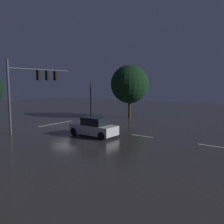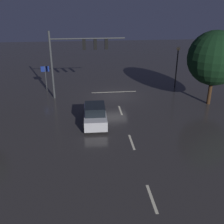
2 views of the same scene
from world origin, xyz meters
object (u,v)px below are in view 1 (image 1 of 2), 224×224
object	(u,v)px
traffic_signal_assembly	(33,82)
tree_left_near	(130,84)
street_lamp_left_kerb	(91,93)
car_approaching	(94,127)

from	to	relation	value
traffic_signal_assembly	tree_left_near	xyz separation A→B (m)	(-12.67, 3.38, -0.25)
street_lamp_left_kerb	tree_left_near	xyz separation A→B (m)	(-1.59, 5.50, 1.19)
car_approaching	tree_left_near	xyz separation A→B (m)	(-11.39, -3.27, 3.74)
traffic_signal_assembly	car_approaching	world-z (taller)	traffic_signal_assembly
tree_left_near	car_approaching	bearing A→B (deg)	16.02
traffic_signal_assembly	street_lamp_left_kerb	bearing A→B (deg)	-169.16
car_approaching	street_lamp_left_kerb	xyz separation A→B (m)	(-9.80, -8.77, 2.55)
traffic_signal_assembly	street_lamp_left_kerb	world-z (taller)	traffic_signal_assembly
car_approaching	tree_left_near	distance (m)	12.43
car_approaching	street_lamp_left_kerb	world-z (taller)	street_lamp_left_kerb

